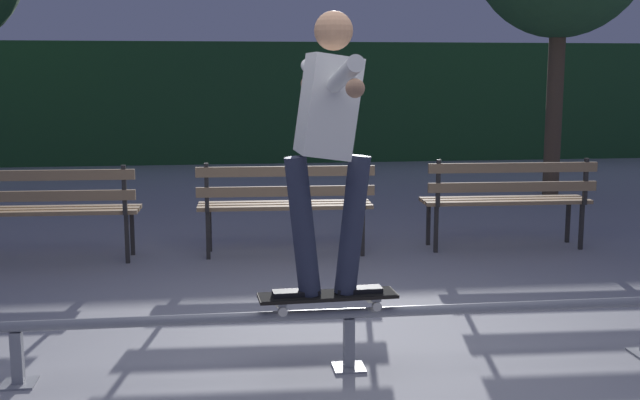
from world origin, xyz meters
TOP-DOWN VIEW (x-y plane):
  - ground_plane at (0.00, 0.00)m, footprint 90.00×90.00m
  - hedge_backdrop at (0.00, 10.87)m, footprint 24.00×1.20m
  - grind_rail at (-0.00, 0.04)m, footprint 4.28×0.18m
  - skateboard at (-0.12, 0.04)m, footprint 0.79×0.24m
  - skateboarder at (-0.12, 0.04)m, footprint 0.62×1.41m
  - park_bench_leftmost at (-2.23, 2.89)m, footprint 1.62×0.48m
  - park_bench_left_center at (-0.11, 2.89)m, footprint 1.62×0.48m
  - park_bench_right_center at (2.00, 2.89)m, footprint 1.62×0.48m

SIDE VIEW (x-z plane):
  - ground_plane at x=0.00m, z-range 0.00..0.00m
  - grind_rail at x=0.00m, z-range 0.10..0.46m
  - skateboard at x=-0.12m, z-range 0.39..0.48m
  - park_bench_leftmost at x=-2.23m, z-range 0.10..0.98m
  - park_bench_left_center at x=-0.11m, z-range 0.10..0.98m
  - park_bench_right_center at x=2.00m, z-range 0.10..0.98m
  - hedge_backdrop at x=0.00m, z-range 0.00..2.21m
  - skateboarder at x=-0.12m, z-range 0.59..2.15m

